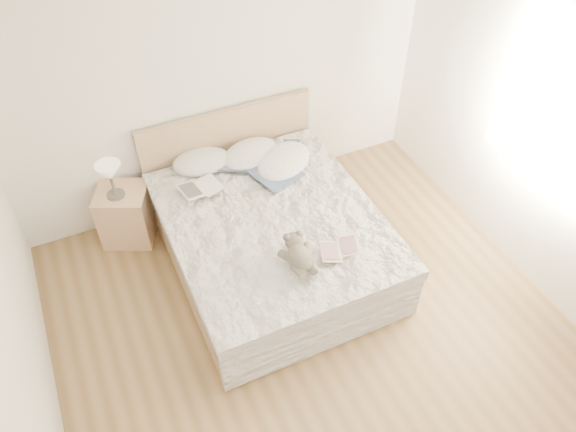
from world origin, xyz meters
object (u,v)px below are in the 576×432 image
object	(u,v)px
table_lamp	(110,174)
photo_book	(200,188)
nightstand	(126,215)
teddy_bear	(300,263)
childrens_book	(339,249)
bed	(270,235)

from	to	relation	value
table_lamp	photo_book	size ratio (longest dim) A/B	0.97
nightstand	photo_book	size ratio (longest dim) A/B	1.56
teddy_bear	photo_book	bearing A→B (deg)	111.49
photo_book	teddy_bear	world-z (taller)	teddy_bear
table_lamp	teddy_bear	xyz separation A→B (m)	(1.10, -1.46, -0.16)
childrens_book	teddy_bear	xyz separation A→B (m)	(-0.35, -0.02, 0.02)
bed	photo_book	xyz separation A→B (m)	(-0.45, 0.49, 0.32)
nightstand	childrens_book	world-z (taller)	childrens_book
bed	photo_book	distance (m)	0.74
photo_book	teddy_bear	size ratio (longest dim) A/B	1.04
bed	nightstand	world-z (taller)	bed
photo_book	childrens_book	distance (m)	1.38
table_lamp	photo_book	bearing A→B (deg)	-23.63
nightstand	photo_book	world-z (taller)	photo_book
nightstand	teddy_bear	bearing A→B (deg)	-54.47
nightstand	table_lamp	bearing A→B (deg)	-144.17
nightstand	table_lamp	distance (m)	0.53
nightstand	teddy_bear	distance (m)	1.87
table_lamp	childrens_book	size ratio (longest dim) A/B	1.08
photo_book	table_lamp	bearing A→B (deg)	144.92
table_lamp	childrens_book	xyz separation A→B (m)	(1.45, -1.44, -0.18)
bed	photo_book	world-z (taller)	bed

